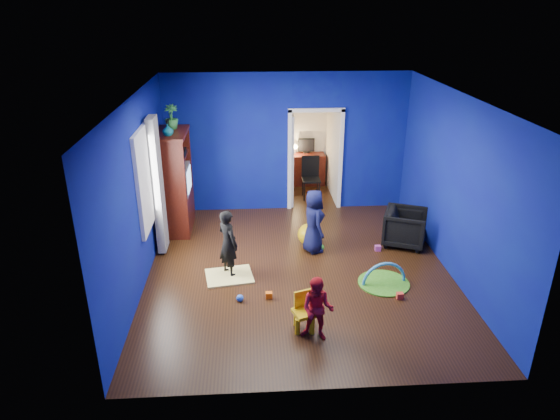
{
  "coord_description": "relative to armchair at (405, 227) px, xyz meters",
  "views": [
    {
      "loc": [
        -0.78,
        -7.26,
        4.24
      ],
      "look_at": [
        -0.29,
        0.4,
        0.96
      ],
      "focal_mm": 32.0,
      "sensor_mm": 36.0,
      "label": 1
    }
  ],
  "objects": [
    {
      "name": "curtain",
      "position": [
        -4.42,
        0.02,
        0.91
      ],
      "size": [
        0.14,
        0.42,
        2.4
      ],
      "primitive_type": "cube",
      "color": "slate",
      "rests_on": "floor"
    },
    {
      "name": "toy_arch",
      "position": [
        -0.73,
        -1.36,
        -0.32
      ],
      "size": [
        0.74,
        0.15,
        0.74
      ],
      "primitive_type": "torus",
      "rotation": [
        1.57,
        0.0,
        0.14
      ],
      "color": "#3F8CD8",
      "rests_on": "floor"
    },
    {
      "name": "hopper_ball",
      "position": [
        -1.77,
        0.1,
        -0.14
      ],
      "size": [
        0.41,
        0.41,
        0.41
      ],
      "primitive_type": "sphere",
      "color": "yellow",
      "rests_on": "floor"
    },
    {
      "name": "toy_2",
      "position": [
        -2.59,
        -1.66,
        -0.29
      ],
      "size": [
        0.1,
        0.08,
        0.1
      ],
      "primitive_type": "cube",
      "color": "#FD630D",
      "rests_on": "floor"
    },
    {
      "name": "child_black",
      "position": [
        -3.21,
        -0.89,
        0.23
      ],
      "size": [
        0.47,
        0.5,
        1.14
      ],
      "primitive_type": "imported",
      "rotation": [
        0.0,
        0.0,
        2.23
      ],
      "color": "black",
      "rests_on": "floor"
    },
    {
      "name": "kid_chair",
      "position": [
        -2.14,
        -2.47,
        -0.09
      ],
      "size": [
        0.36,
        0.36,
        0.5
      ],
      "primitive_type": "cube",
      "rotation": [
        0.0,
        0.0,
        0.33
      ],
      "color": "yellow",
      "rests_on": "floor"
    },
    {
      "name": "toy_1",
      "position": [
        0.09,
        0.21,
        -0.28
      ],
      "size": [
        0.11,
        0.11,
        0.11
      ],
      "primitive_type": "sphere",
      "color": "blue",
      "rests_on": "floor"
    },
    {
      "name": "book_shelf",
      "position": [
        -1.45,
        3.49,
        1.68
      ],
      "size": [
        0.88,
        0.24,
        0.04
      ],
      "primitive_type": "cube",
      "color": "white",
      "rests_on": "study_desk"
    },
    {
      "name": "wall_front",
      "position": [
        -2.05,
        -3.63,
        1.11
      ],
      "size": [
        5.0,
        0.02,
        2.9
      ],
      "primitive_type": "cube",
      "color": "navy",
      "rests_on": "floor"
    },
    {
      "name": "child_navy",
      "position": [
        -1.72,
        -0.15,
        0.24
      ],
      "size": [
        0.5,
        0.64,
        1.16
      ],
      "primitive_type": "imported",
      "rotation": [
        0.0,
        0.0,
        1.82
      ],
      "color": "#0E0F36",
      "rests_on": "floor"
    },
    {
      "name": "vase",
      "position": [
        -4.27,
        0.68,
        1.72
      ],
      "size": [
        0.26,
        0.26,
        0.21
      ],
      "primitive_type": "imported",
      "rotation": [
        0.0,
        0.0,
        -0.42
      ],
      "color": "#0C5166",
      "rests_on": "tv_armoire"
    },
    {
      "name": "wall_right",
      "position": [
        0.45,
        -0.88,
        1.11
      ],
      "size": [
        0.02,
        5.5,
        2.9
      ],
      "primitive_type": "cube",
      "color": "navy",
      "rests_on": "floor"
    },
    {
      "name": "toy_0",
      "position": [
        -0.59,
        -1.81,
        -0.29
      ],
      "size": [
        0.1,
        0.08,
        0.1
      ],
      "primitive_type": "cube",
      "color": "#F73F29",
      "rests_on": "floor"
    },
    {
      "name": "wall_back",
      "position": [
        -2.05,
        1.87,
        1.11
      ],
      "size": [
        5.0,
        0.02,
        2.9
      ],
      "primitive_type": "cube",
      "color": "navy",
      "rests_on": "floor"
    },
    {
      "name": "armchair",
      "position": [
        0.0,
        0.0,
        0.0
      ],
      "size": [
        0.96,
        0.95,
        0.68
      ],
      "primitive_type": "imported",
      "rotation": [
        0.0,
        0.0,
        1.19
      ],
      "color": "black",
      "rests_on": "floor"
    },
    {
      "name": "folding_chair",
      "position": [
        -1.45,
        2.42,
        0.12
      ],
      "size": [
        0.4,
        0.4,
        0.92
      ],
      "primitive_type": "cube",
      "color": "black",
      "rests_on": "floor"
    },
    {
      "name": "ceiling",
      "position": [
        -2.05,
        -0.88,
        2.56
      ],
      "size": [
        5.0,
        5.5,
        0.01
      ],
      "primitive_type": "cube",
      "color": "white",
      "rests_on": "wall_back"
    },
    {
      "name": "desk_lamp",
      "position": [
        -1.73,
        3.44,
        0.59
      ],
      "size": [
        0.14,
        0.14,
        0.14
      ],
      "primitive_type": "sphere",
      "color": "#FFD88C",
      "rests_on": "study_desk"
    },
    {
      "name": "toy_4",
      "position": [
        -0.55,
        -0.24,
        -0.29
      ],
      "size": [
        0.1,
        0.08,
        0.1
      ],
      "primitive_type": "cube",
      "color": "#C4499F",
      "rests_on": "floor"
    },
    {
      "name": "yellow_blanket",
      "position": [
        -3.21,
        -0.99,
        -0.32
      ],
      "size": [
        0.84,
        0.71,
        0.03
      ],
      "primitive_type": "cube",
      "rotation": [
        0.0,
        0.0,
        0.16
      ],
      "color": "#F2E07A",
      "rests_on": "floor"
    },
    {
      "name": "toy_3",
      "position": [
        -1.57,
        -0.14,
        -0.28
      ],
      "size": [
        0.11,
        0.11,
        0.11
      ],
      "primitive_type": "sphere",
      "color": "green",
      "rests_on": "floor"
    },
    {
      "name": "crt_tv",
      "position": [
        -4.23,
        0.98,
        0.68
      ],
      "size": [
        0.46,
        0.7,
        0.54
      ],
      "primitive_type": "cube",
      "color": "silver",
      "rests_on": "tv_armoire"
    },
    {
      "name": "play_mat",
      "position": [
        -0.73,
        -1.36,
        -0.33
      ],
      "size": [
        0.82,
        0.82,
        0.02
      ],
      "primitive_type": "cylinder",
      "color": "green",
      "rests_on": "floor"
    },
    {
      "name": "toddler_red",
      "position": [
        -1.99,
        -2.67,
        0.12
      ],
      "size": [
        0.53,
        0.47,
        0.91
      ],
      "primitive_type": "imported",
      "rotation": [
        0.0,
        0.0,
        -0.32
      ],
      "color": "red",
      "rests_on": "floor"
    },
    {
      "name": "doorway",
      "position": [
        -1.45,
        1.87,
        0.71
      ],
      "size": [
        1.16,
        0.1,
        2.1
      ],
      "primitive_type": "cube",
      "color": "white",
      "rests_on": "floor"
    },
    {
      "name": "alcove",
      "position": [
        -1.45,
        2.74,
        0.91
      ],
      "size": [
        1.0,
        1.75,
        2.5
      ],
      "primitive_type": null,
      "color": "silver",
      "rests_on": "floor"
    },
    {
      "name": "floor",
      "position": [
        -2.05,
        -0.88,
        -0.34
      ],
      "size": [
        5.0,
        5.5,
        0.01
      ],
      "primitive_type": "cube",
      "color": "black",
      "rests_on": "ground"
    },
    {
      "name": "toy_5",
      "position": [
        -3.03,
        -1.71,
        -0.28
      ],
      "size": [
        0.11,
        0.11,
        0.11
      ],
      "primitive_type": "sphere",
      "color": "blue",
      "rests_on": "floor"
    },
    {
      "name": "desk_monitor",
      "position": [
        -1.45,
        3.5,
        0.61
      ],
      "size": [
        0.4,
        0.05,
        0.32
      ],
      "primitive_type": "cube",
      "color": "black",
      "rests_on": "study_desk"
    },
    {
      "name": "window_left",
      "position": [
        -4.54,
        -0.53,
        1.21
      ],
      "size": [
        0.03,
        0.95,
        1.55
      ],
      "primitive_type": "cube",
      "color": "white",
      "rests_on": "wall_left"
    },
    {
      "name": "wall_left",
      "position": [
        -4.55,
        -0.88,
        1.11
      ],
      "size": [
        0.02,
        5.5,
        2.9
      ],
      "primitive_type": "cube",
      "color": "navy",
      "rests_on": "floor"
    },
    {
      "name": "tv_armoire",
      "position": [
        -4.27,
        0.98,
        0.64
      ],
      "size": [
        0.58,
        1.14,
        1.96
      ],
      "primitive_type": "cube",
      "color": "#40150A",
      "rests_on": "floor"
    },
    {
      "name": "study_desk",
      "position": [
        -1.45,
        3.38,
        0.04
      ],
      "size": [
        0.88,
        0.44,
        0.75
      ],
      "primitive_type": "cube",
      "color": "#3D140A",
      "rests_on": "floor"
    },
    {
      "name": "potted_plant",
      "position": [
        -4.27,
        1.2,
        1.85
      ],
      "size": [
        0.3,
        0.3,
        0.45
      ],
      "primitive_type": "imported",
      "rotation": [
        0.0,
        0.0,
        0.2
      ],
      "color": "#328A3B",
      "rests_on": "tv_armoire"
    }
  ]
}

